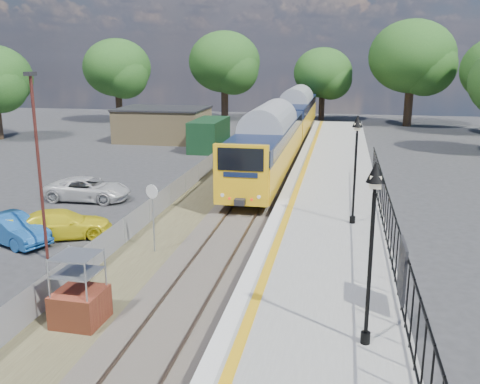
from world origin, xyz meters
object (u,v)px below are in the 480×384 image
(train, at_px, (286,123))
(car_yellow, at_px, (62,224))
(speed_sign, at_px, (153,206))
(brick_plinth, at_px, (79,291))
(victorian_lamp_north, at_px, (356,144))
(car_blue, at_px, (12,229))
(carpark_lamp, at_px, (38,157))
(victorian_lamp_south, at_px, (373,212))
(car_white, at_px, (88,189))

(train, bearing_deg, car_yellow, -106.53)
(speed_sign, distance_m, car_yellow, 4.94)
(brick_plinth, bearing_deg, victorian_lamp_north, 47.82)
(train, bearing_deg, brick_plinth, -94.94)
(train, relative_size, speed_sign, 14.16)
(victorian_lamp_north, distance_m, car_blue, 15.02)
(brick_plinth, xyz_separation_m, carpark_lamp, (-3.81, 4.65, 3.05))
(brick_plinth, bearing_deg, car_yellow, 122.26)
(brick_plinth, height_order, carpark_lamp, carpark_lamp)
(victorian_lamp_south, relative_size, car_blue, 1.18)
(speed_sign, bearing_deg, carpark_lamp, -139.57)
(train, xyz_separation_m, brick_plinth, (-2.73, -31.65, -1.26))
(victorian_lamp_north, xyz_separation_m, car_blue, (-14.30, -2.78, -3.66))
(victorian_lamp_north, relative_size, car_yellow, 1.07)
(speed_sign, relative_size, car_blue, 0.74)
(brick_plinth, bearing_deg, car_blue, 135.87)
(victorian_lamp_north, xyz_separation_m, carpark_lamp, (-11.85, -4.22, -0.17))
(victorian_lamp_south, height_order, car_blue, victorian_lamp_south)
(brick_plinth, distance_m, car_yellow, 8.50)
(speed_sign, xyz_separation_m, car_white, (-6.42, 7.15, -1.33))
(victorian_lamp_south, xyz_separation_m, train, (-5.50, 32.79, -1.96))
(carpark_lamp, relative_size, car_blue, 1.86)
(victorian_lamp_south, height_order, speed_sign, victorian_lamp_south)
(carpark_lamp, distance_m, car_white, 9.63)
(train, xyz_separation_m, carpark_lamp, (-6.55, -27.01, 1.79))
(victorian_lamp_south, bearing_deg, car_white, 135.26)
(victorian_lamp_south, distance_m, brick_plinth, 8.91)
(carpark_lamp, bearing_deg, car_yellow, 105.83)
(victorian_lamp_south, relative_size, carpark_lamp, 0.63)
(car_white, bearing_deg, train, -27.22)
(car_blue, bearing_deg, brick_plinth, -110.87)
(car_blue, bearing_deg, victorian_lamp_south, -93.19)
(victorian_lamp_south, height_order, train, victorian_lamp_south)
(train, distance_m, car_white, 20.55)
(car_white, bearing_deg, brick_plinth, -155.60)
(train, xyz_separation_m, car_white, (-9.04, -18.38, -1.70))
(victorian_lamp_north, bearing_deg, car_white, 162.91)
(car_yellow, relative_size, car_white, 0.93)
(victorian_lamp_north, relative_size, carpark_lamp, 0.63)
(carpark_lamp, bearing_deg, car_white, 106.12)
(speed_sign, bearing_deg, car_yellow, -173.03)
(victorian_lamp_north, distance_m, brick_plinth, 12.39)
(train, relative_size, brick_plinth, 18.17)
(brick_plinth, relative_size, car_blue, 0.58)
(car_yellow, bearing_deg, train, -41.03)
(victorian_lamp_north, height_order, car_yellow, victorian_lamp_north)
(victorian_lamp_south, distance_m, car_white, 20.80)
(victorian_lamp_north, relative_size, car_blue, 1.18)
(speed_sign, height_order, car_blue, speed_sign)
(car_yellow, height_order, car_white, car_white)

